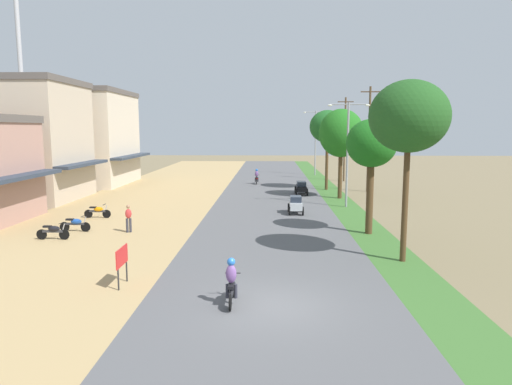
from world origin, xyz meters
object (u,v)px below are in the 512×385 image
at_px(street_signboard, 122,259).
at_px(car_hatchback_silver, 296,204).
at_px(parked_motorbike_third, 98,211).
at_px(utility_pole_far, 345,138).
at_px(median_tree_fourth, 328,127).
at_px(radio_mast, 18,30).
at_px(median_tree_third, 341,133).
at_px(motorbike_ahead_second, 257,177).
at_px(car_sedan_black, 301,187).
at_px(streetlamp_mid, 315,138).
at_px(parked_motorbike_nearest, 53,231).
at_px(pedestrian_on_shoulder, 129,217).
at_px(median_tree_second, 372,145).
at_px(median_tree_nearest, 409,117).
at_px(parked_motorbike_second, 75,223).
at_px(motorbike_foreground_rider, 232,282).
at_px(utility_pole_near, 369,138).
at_px(streetlamp_near, 348,148).

xyz_separation_m(street_signboard, car_hatchback_silver, (7.44, 15.21, -0.36)).
distance_m(parked_motorbike_third, utility_pole_far, 30.82).
bearing_deg(median_tree_fourth, radio_mast, -179.64).
distance_m(median_tree_third, motorbike_ahead_second, 13.36).
bearing_deg(median_tree_third, car_sedan_black, 145.68).
bearing_deg(streetlamp_mid, parked_motorbike_nearest, -116.33).
relative_size(street_signboard, car_hatchback_silver, 0.75).
distance_m(radio_mast, pedestrian_on_shoulder, 28.77).
bearing_deg(car_hatchback_silver, median_tree_second, -57.62).
bearing_deg(median_tree_fourth, street_signboard, -111.61).
distance_m(parked_motorbike_third, median_tree_nearest, 20.91).
relative_size(radio_mast, parked_motorbike_second, 13.58).
distance_m(radio_mast, motorbike_foreground_rider, 40.35).
bearing_deg(median_tree_nearest, streetlamp_mid, 90.24).
height_order(parked_motorbike_nearest, car_hatchback_silver, car_hatchback_silver).
xyz_separation_m(street_signboard, utility_pole_near, (15.04, 27.47, 4.07)).
height_order(parked_motorbike_third, utility_pole_far, utility_pole_far).
bearing_deg(motorbike_ahead_second, utility_pole_far, 19.57).
bearing_deg(utility_pole_near, radio_mast, 178.93).
bearing_deg(pedestrian_on_shoulder, utility_pole_near, 46.34).
bearing_deg(utility_pole_near, motorbike_ahead_second, 154.60).
distance_m(parked_motorbike_second, utility_pole_far, 33.87).
distance_m(median_tree_third, utility_pole_far, 13.79).
height_order(pedestrian_on_shoulder, median_tree_third, median_tree_third).
bearing_deg(pedestrian_on_shoulder, street_signboard, -74.24).
height_order(utility_pole_near, utility_pole_far, utility_pole_near).
xyz_separation_m(utility_pole_near, utility_pole_far, (-0.87, 8.70, -0.21)).
height_order(parked_motorbike_nearest, parked_motorbike_third, same).
bearing_deg(median_tree_nearest, utility_pole_near, 81.88).
height_order(radio_mast, median_tree_third, radio_mast).
relative_size(median_tree_second, utility_pole_far, 0.68).
xyz_separation_m(utility_pole_far, motorbike_foreground_rider, (-9.85, -37.96, -4.11)).
relative_size(parked_motorbike_second, car_sedan_black, 0.80).
relative_size(parked_motorbike_third, motorbike_foreground_rider, 1.00).
distance_m(parked_motorbike_second, car_hatchback_silver, 14.50).
xyz_separation_m(parked_motorbike_nearest, motorbike_foreground_rider, (10.41, -8.95, 0.30)).
distance_m(parked_motorbike_second, median_tree_nearest, 19.15).
xyz_separation_m(streetlamp_near, car_sedan_black, (-2.99, 6.61, -3.87)).
height_order(streetlamp_near, streetlamp_mid, streetlamp_mid).
xyz_separation_m(median_tree_nearest, motorbike_foreground_rider, (-7.33, -5.45, -5.65)).
bearing_deg(pedestrian_on_shoulder, median_tree_second, 0.47).
xyz_separation_m(median_tree_nearest, streetlamp_mid, (-0.17, 39.02, -1.72)).
relative_size(street_signboard, motorbike_ahead_second, 0.83).
relative_size(radio_mast, car_sedan_black, 10.81).
bearing_deg(motorbike_foreground_rider, motorbike_ahead_second, 90.21).
height_order(radio_mast, parked_motorbike_third, radio_mast).
bearing_deg(parked_motorbike_second, median_tree_third, 37.87).
distance_m(median_tree_nearest, streetlamp_mid, 39.05).
bearing_deg(streetlamp_near, motorbike_foreground_rider, -109.73).
height_order(utility_pole_far, car_sedan_black, utility_pole_far).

